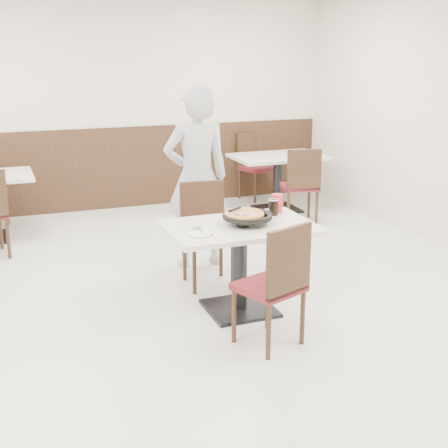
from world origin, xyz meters
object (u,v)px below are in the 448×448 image
object	(u,v)px
chair_near	(269,284)
chair_far	(208,236)
diner_person	(197,178)
bg_chair_right_near	(300,185)
pizza	(244,216)
cola_glass	(273,208)
pizza_pan	(247,219)
bg_chair_right_far	(257,167)
side_plate	(200,235)
red_cup	(277,203)
bg_table_right	(278,183)
main_table	(240,268)

from	to	relation	value
chair_near	chair_far	bearing A→B (deg)	70.19
diner_person	bg_chair_right_near	bearing A→B (deg)	-145.15
chair_far	diner_person	bearing A→B (deg)	-95.35
diner_person	chair_far	bearing A→B (deg)	84.18
pizza	cola_glass	distance (m)	0.37
pizza_pan	bg_chair_right_far	bearing A→B (deg)	65.06
side_plate	red_cup	size ratio (longest dim) A/B	1.01
cola_glass	bg_table_right	size ratio (longest dim) A/B	0.11
chair_near	side_plate	bearing A→B (deg)	107.23
chair_near	red_cup	bearing A→B (deg)	40.64
side_plate	bg_table_right	xyz separation A→B (m)	(2.13, 3.06, -0.38)
bg_chair_right_near	cola_glass	bearing A→B (deg)	-109.93
bg_chair_right_far	pizza	bearing A→B (deg)	48.43
pizza_pan	bg_table_right	xyz separation A→B (m)	(1.67, 2.89, -0.42)
side_plate	bg_table_right	bearing A→B (deg)	55.16
main_table	bg_table_right	distance (m)	3.37
chair_far	red_cup	distance (m)	0.73
chair_near	bg_chair_right_near	size ratio (longest dim) A/B	1.00
bg_table_right	pizza_pan	bearing A→B (deg)	-119.94
pizza_pan	red_cup	xyz separation A→B (m)	(0.39, 0.26, 0.04)
pizza_pan	chair_near	bearing A→B (deg)	-98.47
bg_chair_right_near	bg_chair_right_far	world-z (taller)	same
pizza_pan	side_plate	size ratio (longest dim) A/B	2.06
bg_table_right	diner_person	bearing A→B (deg)	-135.40
main_table	side_plate	world-z (taller)	side_plate
chair_near	bg_chair_right_far	size ratio (longest dim) A/B	1.00
pizza	bg_chair_right_far	world-z (taller)	bg_chair_right_far
pizza_pan	red_cup	bearing A→B (deg)	33.88
main_table	pizza	xyz separation A→B (m)	(0.05, 0.04, 0.44)
pizza_pan	bg_chair_right_near	size ratio (longest dim) A/B	0.35
main_table	diner_person	bearing A→B (deg)	88.43
diner_person	bg_chair_right_far	bearing A→B (deg)	-122.88
cola_glass	bg_chair_right_near	world-z (taller)	bg_chair_right_near
chair_near	pizza_pan	world-z (taller)	chair_near
chair_far	cola_glass	bearing A→B (deg)	136.86
pizza_pan	bg_chair_right_near	distance (m)	2.86
chair_far	pizza_pan	distance (m)	0.73
main_table	bg_table_right	world-z (taller)	same
bg_chair_right_near	bg_chair_right_far	distance (m)	1.29
bg_table_right	red_cup	bearing A→B (deg)	-115.83
main_table	cola_glass	world-z (taller)	cola_glass
chair_near	cola_glass	distance (m)	0.98
diner_person	bg_chair_right_near	world-z (taller)	diner_person
chair_far	red_cup	xyz separation A→B (m)	(0.51, -0.38, 0.35)
pizza_pan	cola_glass	distance (m)	0.37
pizza_pan	pizza	distance (m)	0.04
side_plate	chair_near	bearing A→B (deg)	-51.95
cola_glass	bg_chair_right_far	size ratio (longest dim) A/B	0.14
pizza	main_table	bearing A→B (deg)	-142.78
main_table	pizza	bearing A→B (deg)	37.22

